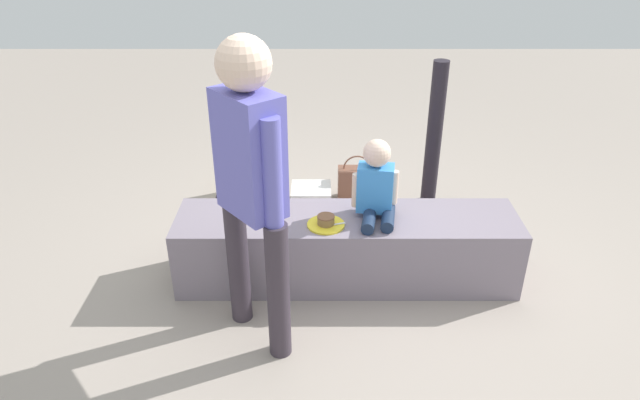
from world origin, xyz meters
TOP-DOWN VIEW (x-y plane):
  - ground_plane at (0.00, 0.00)m, footprint 12.00×12.00m
  - concrete_ledge at (0.00, 0.00)m, footprint 2.06×0.48m
  - child_seated at (0.16, 0.01)m, footprint 0.28×0.33m
  - adult_standing at (-0.49, -0.52)m, footprint 0.37×0.40m
  - cake_plate at (-0.13, -0.10)m, footprint 0.22×0.22m
  - gift_bag at (-0.79, 1.14)m, footprint 0.22×0.13m
  - railing_post at (0.64, 0.81)m, footprint 0.36×0.36m
  - water_bottle_near_gift at (-0.46, 0.52)m, footprint 0.07×0.07m
  - water_bottle_far_side at (-0.28, 0.62)m, footprint 0.06×0.06m
  - party_cup_red at (0.35, 0.67)m, footprint 0.07×0.07m
  - cake_box_white at (-0.23, 0.96)m, footprint 0.31×0.28m
  - handbag_black_leather at (-0.77, 0.72)m, footprint 0.30×0.14m
  - handbag_brown_canvas at (0.12, 1.07)m, footprint 0.29×0.14m

SIDE VIEW (x-z plane):
  - ground_plane at x=0.00m, z-range 0.00..0.00m
  - party_cup_red at x=0.35m, z-range 0.00..0.11m
  - cake_box_white at x=-0.23m, z-range 0.00..0.15m
  - water_bottle_near_gift at x=-0.46m, z-range -0.01..0.18m
  - water_bottle_far_side at x=-0.28m, z-range -0.01..0.18m
  - handbag_black_leather at x=-0.77m, z-range -0.05..0.29m
  - handbag_brown_canvas at x=0.12m, z-range -0.05..0.32m
  - gift_bag at x=-0.79m, z-range -0.02..0.31m
  - concrete_ledge at x=0.00m, z-range 0.00..0.44m
  - railing_post at x=0.64m, z-range -0.14..1.03m
  - cake_plate at x=-0.13m, z-range 0.43..0.49m
  - child_seated at x=0.16m, z-range 0.41..0.90m
  - adult_standing at x=-0.49m, z-range 0.17..1.80m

